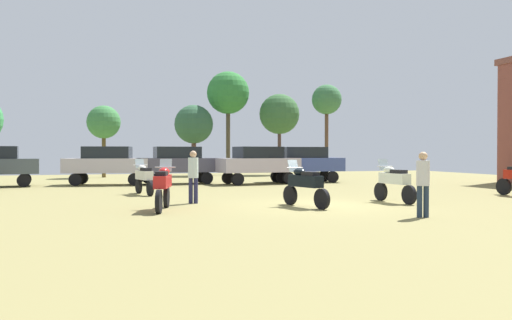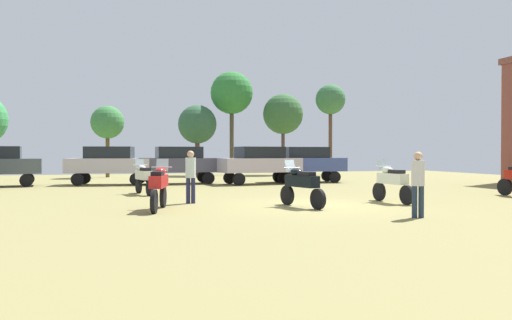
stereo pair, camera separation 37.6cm
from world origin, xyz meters
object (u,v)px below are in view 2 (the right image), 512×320
(motorcycle_5, at_px, (144,177))
(tree_3, at_px, (330,101))
(motorcycle_4, at_px, (392,181))
(motorcycle_7, at_px, (159,185))
(car_1, at_px, (179,162))
(motorcycle_6, at_px, (301,184))
(car_5, at_px, (110,162))
(person_3, at_px, (191,173))
(tree_7, at_px, (232,94))
(tree_6, at_px, (107,123))
(car_6, at_px, (306,162))
(tree_1, at_px, (197,125))
(tree_5, at_px, (283,114))
(car_4, at_px, (260,162))
(person_1, at_px, (418,179))

(motorcycle_5, xyz_separation_m, tree_3, (14.86, 14.78, 4.92))
(motorcycle_4, distance_m, motorcycle_7, 7.78)
(car_1, height_order, tree_3, tree_3)
(motorcycle_6, bearing_deg, car_5, 98.39)
(motorcycle_7, relative_size, car_1, 0.51)
(person_3, bearing_deg, car_5, -55.78)
(tree_7, bearing_deg, tree_6, -170.33)
(car_5, distance_m, person_3, 11.19)
(tree_3, bearing_deg, car_6, -121.91)
(motorcycle_7, distance_m, tree_6, 21.16)
(tree_1, bearing_deg, tree_7, 7.18)
(motorcycle_6, distance_m, tree_5, 23.36)
(tree_1, bearing_deg, car_4, -82.16)
(motorcycle_5, distance_m, car_6, 11.17)
(tree_6, height_order, tree_7, tree_7)
(motorcycle_7, height_order, tree_6, tree_6)
(tree_6, bearing_deg, tree_5, 3.18)
(tree_1, xyz_separation_m, tree_5, (6.50, -0.49, 0.86))
(person_3, height_order, tree_1, tree_1)
(person_3, bearing_deg, tree_3, -104.96)
(car_5, distance_m, tree_7, 14.13)
(motorcycle_6, distance_m, car_6, 13.18)
(motorcycle_4, height_order, car_5, car_5)
(car_4, relative_size, person_1, 2.61)
(car_4, bearing_deg, motorcycle_4, -179.08)
(motorcycle_5, xyz_separation_m, tree_5, (11.39, 15.77, 3.88))
(motorcycle_7, bearing_deg, person_3, 70.11)
(car_4, xyz_separation_m, car_6, (2.99, 0.82, 0.00))
(person_1, bearing_deg, tree_6, -52.52)
(car_6, xyz_separation_m, tree_7, (-1.83, 10.58, 4.97))
(person_3, distance_m, tree_6, 19.53)
(motorcycle_5, distance_m, tree_1, 17.24)
(motorcycle_7, relative_size, car_4, 0.50)
(person_3, xyz_separation_m, tree_3, (13.58, 18.87, 4.60))
(car_4, bearing_deg, tree_5, -31.81)
(motorcycle_4, relative_size, car_1, 0.50)
(motorcycle_6, bearing_deg, tree_7, 66.66)
(car_1, relative_size, tree_3, 0.63)
(motorcycle_6, bearing_deg, tree_3, 48.05)
(car_6, bearing_deg, tree_5, -5.13)
(tree_5, xyz_separation_m, tree_6, (-12.85, -0.71, -0.88))
(motorcycle_6, distance_m, car_5, 14.20)
(motorcycle_5, height_order, person_1, person_1)
(car_1, relative_size, car_5, 0.96)
(tree_1, xyz_separation_m, tree_3, (9.97, -1.48, 1.90))
(motorcycle_4, relative_size, motorcycle_7, 0.98)
(tree_3, bearing_deg, tree_6, 179.02)
(motorcycle_4, xyz_separation_m, motorcycle_7, (-7.78, -0.10, 0.02))
(car_5, distance_m, tree_1, 11.60)
(person_1, xyz_separation_m, tree_3, (8.47, 24.24, 4.62))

